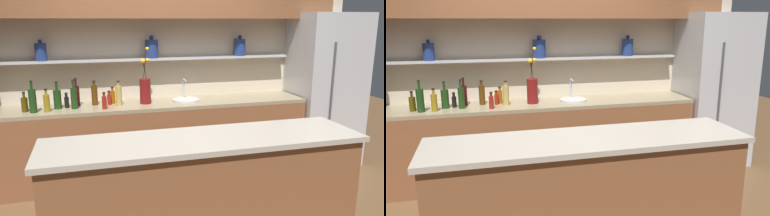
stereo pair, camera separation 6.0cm
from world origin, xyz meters
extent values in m
cube|color=beige|center=(0.00, 1.60, 1.30)|extent=(5.20, 0.10, 2.60)
cube|color=#B7B7BC|center=(-0.09, 1.46, 1.41)|extent=(3.56, 0.18, 0.02)
cylinder|color=navy|center=(-1.30, 1.45, 1.52)|extent=(0.12, 0.12, 0.19)
sphere|color=navy|center=(-1.30, 1.45, 1.64)|extent=(0.04, 0.04, 0.04)
cylinder|color=navy|center=(-0.06, 1.45, 1.53)|extent=(0.15, 0.15, 0.22)
sphere|color=navy|center=(-0.06, 1.45, 1.66)|extent=(0.05, 0.05, 0.05)
cylinder|color=navy|center=(1.06, 1.45, 1.53)|extent=(0.14, 0.14, 0.21)
sphere|color=navy|center=(1.06, 1.45, 1.66)|extent=(0.05, 0.05, 0.05)
cube|color=brown|center=(0.00, 1.38, 2.09)|extent=(4.42, 0.34, 0.42)
cube|color=brown|center=(-0.09, 1.24, 0.44)|extent=(3.66, 0.62, 0.88)
cube|color=gray|center=(-0.09, 1.24, 0.90)|extent=(3.66, 0.62, 0.04)
cube|color=brown|center=(0.00, -0.49, 0.49)|extent=(2.32, 0.55, 0.98)
cube|color=#ADA393|center=(0.00, -0.49, 1.00)|extent=(2.38, 0.61, 0.04)
cube|color=#B7B7BC|center=(2.18, 1.20, 0.98)|extent=(0.84, 0.70, 1.96)
cylinder|color=#4C4C51|center=(2.03, 0.83, 1.08)|extent=(0.02, 0.02, 1.08)
cylinder|color=maroon|center=(-0.19, 1.22, 1.06)|extent=(0.13, 0.13, 0.29)
cylinder|color=#4C3319|center=(-0.18, 1.22, 1.32)|extent=(0.03, 0.03, 0.22)
sphere|color=yellow|center=(-0.16, 1.19, 1.42)|extent=(0.04, 0.04, 0.04)
cylinder|color=#4C3319|center=(-0.18, 1.22, 1.38)|extent=(0.04, 0.06, 0.34)
sphere|color=yellow|center=(-0.15, 1.24, 1.55)|extent=(0.04, 0.04, 0.04)
cylinder|color=#4C3319|center=(-0.19, 1.21, 1.31)|extent=(0.04, 0.03, 0.21)
sphere|color=yellow|center=(-0.21, 1.18, 1.42)|extent=(0.05, 0.05, 0.05)
cylinder|color=#B7B7BC|center=(0.30, 1.24, 0.93)|extent=(0.32, 0.32, 0.02)
cylinder|color=#B7B7BC|center=(0.30, 1.36, 1.05)|extent=(0.02, 0.02, 0.22)
cylinder|color=#B7B7BC|center=(0.30, 1.30, 1.16)|extent=(0.02, 0.12, 0.02)
cylinder|color=olive|center=(-1.25, 1.09, 1.01)|extent=(0.06, 0.06, 0.18)
cylinder|color=olive|center=(-1.25, 1.09, 1.13)|extent=(0.03, 0.03, 0.05)
cylinder|color=black|center=(-1.25, 1.09, 1.16)|extent=(0.03, 0.03, 0.01)
cylinder|color=#4C2D0C|center=(-0.75, 1.29, 1.03)|extent=(0.07, 0.07, 0.22)
cylinder|color=#4C2D0C|center=(-0.75, 1.29, 1.17)|extent=(0.03, 0.03, 0.04)
cylinder|color=black|center=(-0.75, 1.29, 1.19)|extent=(0.03, 0.03, 0.01)
cylinder|color=#9E4C0A|center=(-0.55, 1.31, 0.99)|extent=(0.05, 0.05, 0.15)
cylinder|color=#9E4C0A|center=(-0.55, 1.31, 1.08)|extent=(0.03, 0.03, 0.04)
cylinder|color=black|center=(-0.55, 1.31, 1.11)|extent=(0.03, 0.03, 0.01)
cylinder|color=#193814|center=(-1.15, 1.21, 1.02)|extent=(0.08, 0.08, 0.20)
cylinder|color=#193814|center=(-1.15, 1.21, 1.16)|extent=(0.02, 0.02, 0.08)
cylinder|color=black|center=(-1.15, 1.21, 1.21)|extent=(0.03, 0.03, 0.01)
cylinder|color=maroon|center=(-0.66, 1.06, 0.99)|extent=(0.05, 0.05, 0.14)
cylinder|color=maroon|center=(-0.66, 1.06, 1.07)|extent=(0.03, 0.03, 0.04)
cylinder|color=black|center=(-0.66, 1.06, 1.10)|extent=(0.03, 0.03, 0.01)
cylinder|color=tan|center=(-0.49, 1.20, 1.03)|extent=(0.07, 0.07, 0.22)
cylinder|color=tan|center=(-0.49, 1.20, 1.16)|extent=(0.03, 0.03, 0.04)
cylinder|color=black|center=(-0.49, 1.20, 1.19)|extent=(0.03, 0.03, 0.01)
cylinder|color=black|center=(-1.06, 1.23, 0.98)|extent=(0.05, 0.05, 0.12)
cylinder|color=black|center=(-1.06, 1.23, 1.06)|extent=(0.03, 0.03, 0.04)
cylinder|color=black|center=(-1.06, 1.23, 1.08)|extent=(0.03, 0.03, 0.01)
cylinder|color=#47380A|center=(-1.47, 1.16, 1.00)|extent=(0.07, 0.07, 0.15)
cylinder|color=#47380A|center=(-1.47, 1.16, 1.10)|extent=(0.03, 0.03, 0.05)
cylinder|color=black|center=(-1.47, 1.16, 1.13)|extent=(0.03, 0.03, 0.01)
cylinder|color=#193814|center=(-0.97, 1.16, 1.03)|extent=(0.07, 0.07, 0.23)
cylinder|color=#193814|center=(-0.97, 1.16, 1.19)|extent=(0.02, 0.02, 0.08)
cylinder|color=black|center=(-0.97, 1.16, 1.23)|extent=(0.03, 0.03, 0.01)
cylinder|color=maroon|center=(-0.60, 1.26, 0.98)|extent=(0.05, 0.05, 0.11)
cylinder|color=maroon|center=(-0.60, 1.26, 1.05)|extent=(0.03, 0.03, 0.04)
cylinder|color=black|center=(-0.60, 1.26, 1.07)|extent=(0.03, 0.03, 0.01)
cylinder|color=#193814|center=(-1.38, 1.09, 1.04)|extent=(0.08, 0.08, 0.24)
cylinder|color=#193814|center=(-1.38, 1.09, 1.20)|extent=(0.02, 0.02, 0.08)
cylinder|color=black|center=(-1.38, 1.09, 1.25)|extent=(0.03, 0.03, 0.01)
cylinder|color=#380C0C|center=(-0.95, 1.31, 1.03)|extent=(0.07, 0.07, 0.22)
cylinder|color=#380C0C|center=(-0.95, 1.31, 1.18)|extent=(0.02, 0.02, 0.08)
cylinder|color=black|center=(-0.95, 1.31, 1.23)|extent=(0.03, 0.03, 0.01)
camera|label=1|loc=(-0.79, -3.00, 1.87)|focal=35.00mm
camera|label=2|loc=(-0.74, -3.02, 1.87)|focal=35.00mm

